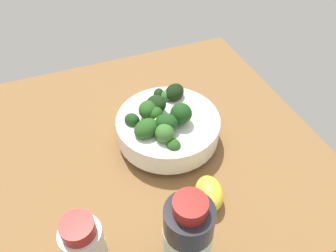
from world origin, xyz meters
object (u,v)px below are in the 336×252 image
object	(u,v)px
bottle_tall	(85,248)
bowl_of_broccoli	(167,125)
lemon_wedge	(209,194)
bottle_short	(187,241)

from	to	relation	value
bottle_tall	bowl_of_broccoli	bearing A→B (deg)	-135.47
bowl_of_broccoli	lemon_wedge	bearing A→B (deg)	94.31
lemon_wedge	bottle_short	distance (cm)	13.68
lemon_wedge	bottle_short	world-z (taller)	bottle_short
bowl_of_broccoli	bottle_tall	size ratio (longest dim) A/B	1.70
lemon_wedge	bottle_tall	bearing A→B (deg)	9.18
bowl_of_broccoli	lemon_wedge	xyz separation A→B (cm)	(-1.23, 16.31, -1.95)
bottle_tall	bottle_short	size ratio (longest dim) A/B	0.67
bottle_tall	bottle_short	xyz separation A→B (cm)	(-13.01, 5.68, 3.01)
lemon_wedge	bottle_short	bearing A→B (deg)	47.70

